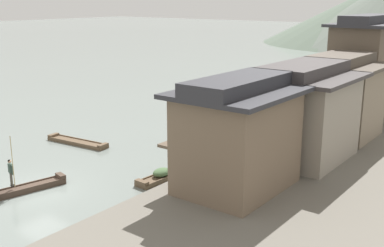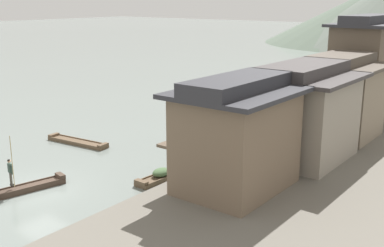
# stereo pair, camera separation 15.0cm
# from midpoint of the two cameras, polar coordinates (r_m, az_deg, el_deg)

# --- Properties ---
(ground_plane) EXTENTS (400.00, 400.00, 0.00)m
(ground_plane) POSITION_cam_midpoint_polar(r_m,az_deg,el_deg) (29.78, -17.72, -7.51)
(ground_plane) COLOR gray
(boat_foreground_poled) EXTENTS (1.81, 4.65, 0.54)m
(boat_foreground_poled) POSITION_cam_midpoint_polar(r_m,az_deg,el_deg) (29.72, -19.05, -7.30)
(boat_foreground_poled) COLOR #423328
(boat_foreground_poled) RESTS_ON ground
(boatman_person) EXTENTS (0.56, 0.34, 3.04)m
(boatman_person) POSITION_cam_midpoint_polar(r_m,az_deg,el_deg) (28.98, -20.80, -5.14)
(boatman_person) COLOR black
(boatman_person) RESTS_ON boat_foreground_poled
(boat_moored_nearest) EXTENTS (1.81, 4.81, 0.36)m
(boat_moored_nearest) POSITION_cam_midpoint_polar(r_m,az_deg,el_deg) (50.00, 15.32, 1.74)
(boat_moored_nearest) COLOR #33281E
(boat_moored_nearest) RESTS_ON ground
(boat_moored_third) EXTENTS (5.65, 1.61, 0.40)m
(boat_moored_third) POSITION_cam_midpoint_polar(r_m,az_deg,el_deg) (37.98, -13.43, -2.18)
(boat_moored_third) COLOR brown
(boat_moored_third) RESTS_ON ground
(boat_moored_far) EXTENTS (1.19, 3.82, 0.73)m
(boat_moored_far) POSITION_cam_midpoint_polar(r_m,az_deg,el_deg) (29.81, -3.56, -6.23)
(boat_moored_far) COLOR brown
(boat_moored_far) RESTS_ON ground
(boat_midriver_drifting) EXTENTS (1.94, 5.88, 0.76)m
(boat_midriver_drifting) POSITION_cam_midpoint_polar(r_m,az_deg,el_deg) (55.93, 17.78, 3.04)
(boat_midriver_drifting) COLOR #33281E
(boat_midriver_drifting) RESTS_ON ground
(boat_midriver_upstream) EXTENTS (1.59, 3.95, 0.74)m
(boat_midriver_upstream) POSITION_cam_midpoint_polar(r_m,az_deg,el_deg) (63.38, 19.96, 4.19)
(boat_midriver_upstream) COLOR brown
(boat_midriver_upstream) RESTS_ON ground
(boat_upstream_distant) EXTENTS (2.70, 3.65, 0.67)m
(boat_upstream_distant) POSITION_cam_midpoint_polar(r_m,az_deg,el_deg) (55.41, 12.25, 3.30)
(boat_upstream_distant) COLOR #232326
(boat_upstream_distant) RESTS_ON ground
(house_waterfront_nearest) EXTENTS (5.77, 7.07, 6.14)m
(house_waterfront_nearest) POSITION_cam_midpoint_polar(r_m,az_deg,el_deg) (25.54, 5.53, -1.38)
(house_waterfront_nearest) COLOR #75604C
(house_waterfront_nearest) RESTS_ON riverbank_right
(house_waterfront_second) EXTENTS (6.66, 7.28, 6.14)m
(house_waterfront_second) POSITION_cam_midpoint_polar(r_m,az_deg,el_deg) (31.32, 13.09, 1.31)
(house_waterfront_second) COLOR gray
(house_waterfront_second) RESTS_ON riverbank_right
(house_waterfront_tall) EXTENTS (6.56, 6.14, 6.14)m
(house_waterfront_tall) POSITION_cam_midpoint_polar(r_m,az_deg,el_deg) (37.20, 17.24, 3.14)
(house_waterfront_tall) COLOR gray
(house_waterfront_tall) RESTS_ON riverbank_right
(house_waterfront_narrow) EXTENTS (5.33, 7.99, 8.74)m
(house_waterfront_narrow) POSITION_cam_midpoint_polar(r_m,az_deg,el_deg) (44.18, 20.12, 6.35)
(house_waterfront_narrow) COLOR brown
(house_waterfront_narrow) RESTS_ON riverbank_right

